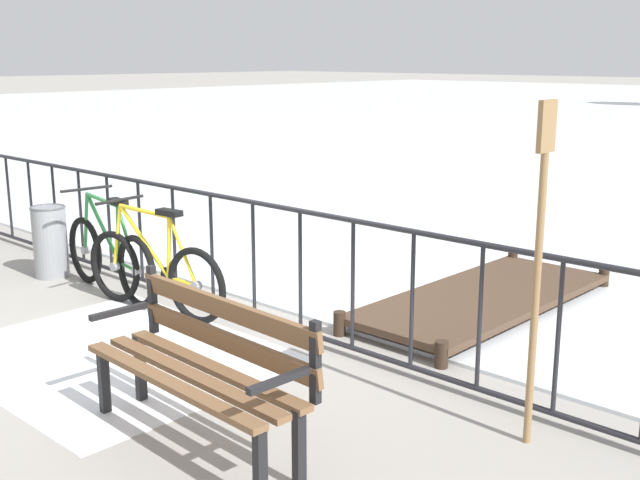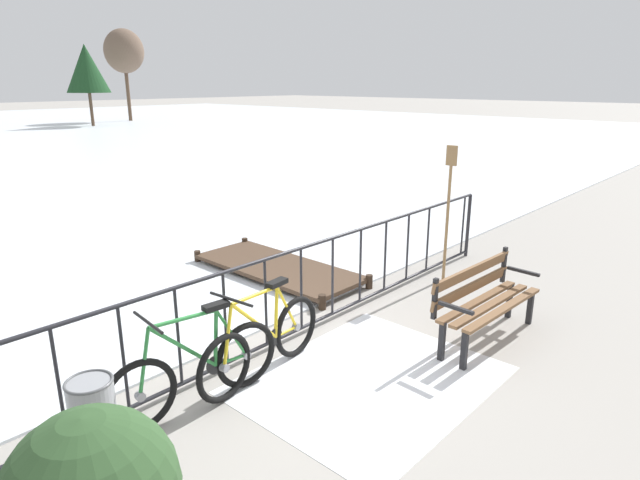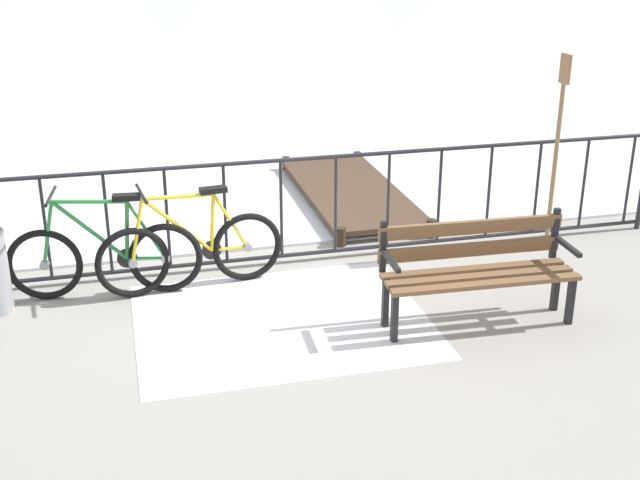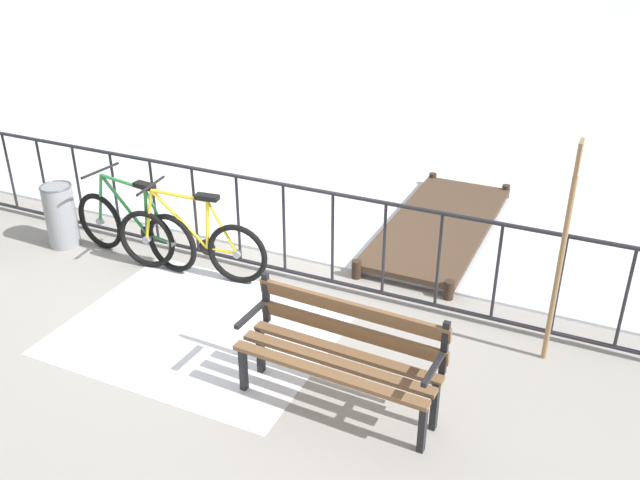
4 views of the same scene
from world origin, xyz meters
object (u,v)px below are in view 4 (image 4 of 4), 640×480
at_px(bicycle_second, 191,243).
at_px(trash_bin, 61,215).
at_px(bicycle_near_railing, 135,229).
at_px(park_bench, 341,348).
at_px(oar_upright, 564,242).

bearing_deg(bicycle_second, trash_bin, -178.55).
xyz_separation_m(bicycle_second, trash_bin, (-1.73, -0.04, 0.00)).
distance_m(bicycle_near_railing, trash_bin, 0.97).
bearing_deg(bicycle_near_railing, trash_bin, -175.50).
height_order(park_bench, oar_upright, oar_upright).
bearing_deg(bicycle_second, oar_upright, 0.92).
relative_size(bicycle_near_railing, trash_bin, 2.33).
height_order(bicycle_second, oar_upright, oar_upright).
distance_m(trash_bin, oar_upright, 5.38).
distance_m(bicycle_second, park_bench, 2.53).
bearing_deg(oar_upright, park_bench, -137.39).
xyz_separation_m(bicycle_near_railing, trash_bin, (-0.97, -0.08, 0.00)).
bearing_deg(bicycle_second, bicycle_near_railing, 177.51).
bearing_deg(bicycle_second, park_bench, -28.61).
height_order(park_bench, trash_bin, park_bench).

